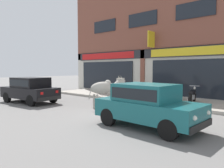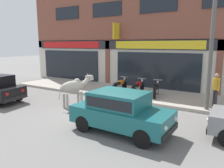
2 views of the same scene
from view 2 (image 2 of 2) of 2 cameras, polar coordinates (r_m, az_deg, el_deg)
The scene contains 10 objects.
ground_plane at distance 10.01m, azimuth -1.17°, elevation -7.64°, with size 90.00×90.00×0.00m, color slate.
sidewalk at distance 13.47m, azimuth 8.33°, elevation -2.69°, with size 19.00×3.76×0.15m, color #A8A093.
shop_building at distance 15.18m, azimuth 12.12°, elevation 15.24°, with size 23.00×1.40×9.32m.
cow at distance 11.05m, azimuth -9.84°, elevation -0.70°, with size 0.84×2.12×1.61m.
car_2 at distance 7.76m, azimuth 2.24°, elevation -6.75°, with size 3.64×1.66×1.46m.
motorcycle_0 at distance 13.69m, azimuth 1.99°, elevation -0.40°, with size 0.52×1.81×0.88m.
motorcycle_1 at distance 13.15m, azimuth 6.72°, elevation -0.91°, with size 0.52×1.81×0.88m.
motorcycle_2 at distance 12.69m, azimuth 11.45°, elevation -1.46°, with size 0.65×1.79×0.88m.
pedestrian at distance 11.38m, azimuth 25.53°, elevation -0.56°, with size 0.33×0.42×1.60m.
utility_pole at distance 10.58m, azimuth 24.68°, elevation 10.62°, with size 0.18×0.18×6.32m, color #595651.
Camera 2 is at (5.19, -7.98, 3.10)m, focal length 35.00 mm.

